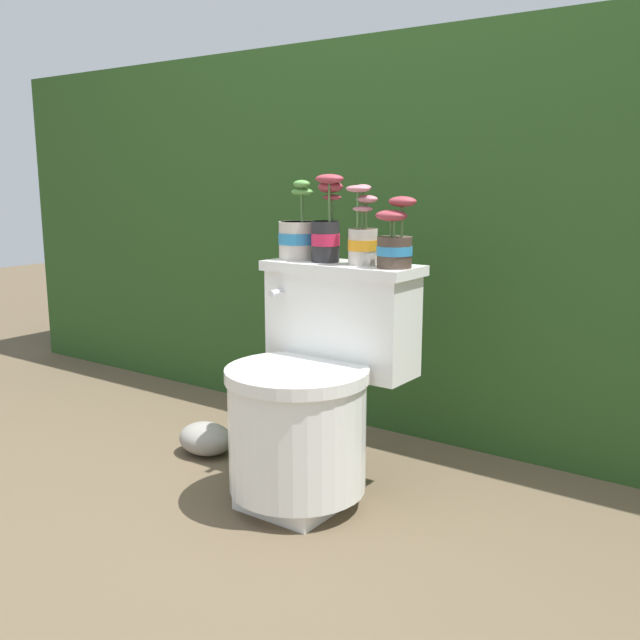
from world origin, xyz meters
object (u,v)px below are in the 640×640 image
toilet (311,395)px  garden_stone (206,439)px  potted_plant_middle (363,236)px  potted_plant_midright (395,241)px  potted_plant_left (298,236)px  potted_plant_midleft (327,226)px

toilet → garden_stone: size_ratio=3.45×
toilet → potted_plant_middle: bearing=64.8°
potted_plant_middle → potted_plant_midright: (0.12, -0.01, -0.01)m
potted_plant_midright → potted_plant_middle: bearing=173.0°
toilet → potted_plant_left: size_ratio=2.81×
potted_plant_middle → potted_plant_midright: size_ratio=1.16×
potted_plant_left → potted_plant_midleft: (0.12, -0.01, 0.04)m
potted_plant_midleft → potted_plant_middle: 0.13m
garden_stone → toilet: bearing=-5.9°
potted_plant_left → potted_plant_midright: bearing=-3.4°
garden_stone → potted_plant_midright: bearing=7.6°
potted_plant_midleft → potted_plant_middle: size_ratio=1.13×
toilet → potted_plant_midright: (0.19, 0.14, 0.45)m
potted_plant_left → garden_stone: bearing=-160.7°
toilet → garden_stone: toilet is taller
potted_plant_middle → potted_plant_midright: potted_plant_middle is taller
toilet → garden_stone: (-0.49, 0.05, -0.26)m
toilet → potted_plant_midleft: 0.51m
potted_plant_left → potted_plant_middle: bearing=-1.6°
potted_plant_midleft → toilet: bearing=-70.4°
potted_plant_midright → toilet: bearing=-143.2°
potted_plant_middle → garden_stone: bearing=-169.5°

